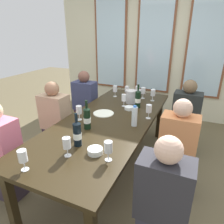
{
  "coord_description": "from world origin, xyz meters",
  "views": [
    {
      "loc": [
        0.94,
        -2.02,
        1.74
      ],
      "look_at": [
        0.0,
        0.1,
        0.79
      ],
      "focal_mm": 32.52,
      "sensor_mm": 36.0,
      "label": 1
    }
  ],
  "objects_px": {
    "dining_table": "(109,124)",
    "wine_glass_2": "(153,93)",
    "wine_bottle_1": "(87,118)",
    "wine_bottle_2": "(77,133)",
    "wine_glass_3": "(79,111)",
    "metal_pitcher": "(131,97)",
    "tasting_bowl_0": "(95,151)",
    "tasting_bowl_1": "(129,108)",
    "wine_glass_0": "(143,91)",
    "white_plate_0": "(104,113)",
    "wine_glass_11": "(115,89)",
    "wine_glass_8": "(127,90)",
    "seated_person_1": "(185,119)",
    "water_bottle": "(134,116)",
    "seated_person_0": "(85,105)",
    "wine_glass_6": "(124,98)",
    "wine_glass_1": "(108,147)",
    "wine_glass_5": "(137,90)",
    "wine_glass_9": "(67,143)",
    "wine_bottle_0": "(138,99)",
    "seated_person_3": "(162,206)",
    "wine_glass_7": "(139,93)",
    "seated_person_4": "(56,123)",
    "seated_person_2": "(3,155)",
    "seated_person_5": "(177,150)"
  },
  "relations": [
    {
      "from": "wine_glass_1",
      "to": "wine_glass_8",
      "type": "bearing_deg",
      "value": 105.1
    },
    {
      "from": "seated_person_2",
      "to": "wine_glass_2",
      "type": "bearing_deg",
      "value": 56.42
    },
    {
      "from": "white_plate_0",
      "to": "metal_pitcher",
      "type": "xyz_separation_m",
      "value": [
        0.18,
        0.53,
        0.09
      ]
    },
    {
      "from": "white_plate_0",
      "to": "wine_glass_11",
      "type": "distance_m",
      "value": 0.74
    },
    {
      "from": "metal_pitcher",
      "to": "water_bottle",
      "type": "bearing_deg",
      "value": -67.93
    },
    {
      "from": "dining_table",
      "to": "metal_pitcher",
      "type": "bearing_deg",
      "value": 85.06
    },
    {
      "from": "wine_glass_3",
      "to": "wine_glass_7",
      "type": "distance_m",
      "value": 1.04
    },
    {
      "from": "wine_glass_6",
      "to": "wine_glass_8",
      "type": "relative_size",
      "value": 1.0
    },
    {
      "from": "wine_glass_3",
      "to": "tasting_bowl_0",
      "type": "bearing_deg",
      "value": -47.13
    },
    {
      "from": "wine_bottle_1",
      "to": "wine_bottle_2",
      "type": "relative_size",
      "value": 1.0
    },
    {
      "from": "wine_glass_2",
      "to": "wine_glass_1",
      "type": "bearing_deg",
      "value": -89.08
    },
    {
      "from": "white_plate_0",
      "to": "wine_glass_1",
      "type": "distance_m",
      "value": 1.0
    },
    {
      "from": "wine_glass_3",
      "to": "tasting_bowl_1",
      "type": "bearing_deg",
      "value": 52.13
    },
    {
      "from": "wine_bottle_2",
      "to": "dining_table",
      "type": "bearing_deg",
      "value": 89.41
    },
    {
      "from": "wine_glass_6",
      "to": "seated_person_1",
      "type": "distance_m",
      "value": 0.96
    },
    {
      "from": "tasting_bowl_0",
      "to": "seated_person_0",
      "type": "height_order",
      "value": "seated_person_0"
    },
    {
      "from": "wine_glass_3",
      "to": "seated_person_2",
      "type": "distance_m",
      "value": 0.92
    },
    {
      "from": "seated_person_0",
      "to": "seated_person_3",
      "type": "xyz_separation_m",
      "value": [
        1.65,
        -1.65,
        0.0
      ]
    },
    {
      "from": "dining_table",
      "to": "wine_glass_3",
      "type": "bearing_deg",
      "value": -151.65
    },
    {
      "from": "wine_glass_9",
      "to": "seated_person_1",
      "type": "relative_size",
      "value": 0.16
    },
    {
      "from": "wine_bottle_1",
      "to": "tasting_bowl_1",
      "type": "distance_m",
      "value": 0.75
    },
    {
      "from": "wine_glass_2",
      "to": "wine_bottle_1",
      "type": "bearing_deg",
      "value": -109.52
    },
    {
      "from": "wine_glass_5",
      "to": "wine_glass_9",
      "type": "distance_m",
      "value": 1.81
    },
    {
      "from": "water_bottle",
      "to": "seated_person_0",
      "type": "xyz_separation_m",
      "value": [
        -1.16,
        0.86,
        -0.33
      ]
    },
    {
      "from": "wine_bottle_0",
      "to": "seated_person_0",
      "type": "distance_m",
      "value": 1.11
    },
    {
      "from": "wine_glass_8",
      "to": "seated_person_1",
      "type": "height_order",
      "value": "seated_person_1"
    },
    {
      "from": "wine_glass_0",
      "to": "wine_glass_9",
      "type": "distance_m",
      "value": 1.77
    },
    {
      "from": "tasting_bowl_0",
      "to": "wine_glass_1",
      "type": "height_order",
      "value": "wine_glass_1"
    },
    {
      "from": "wine_bottle_0",
      "to": "seated_person_5",
      "type": "distance_m",
      "value": 0.89
    },
    {
      "from": "wine_bottle_2",
      "to": "wine_glass_9",
      "type": "height_order",
      "value": "wine_bottle_2"
    },
    {
      "from": "wine_glass_2",
      "to": "wine_glass_6",
      "type": "bearing_deg",
      "value": -127.86
    },
    {
      "from": "tasting_bowl_0",
      "to": "water_bottle",
      "type": "xyz_separation_m",
      "value": [
        0.14,
        0.66,
        0.09
      ]
    },
    {
      "from": "tasting_bowl_0",
      "to": "wine_glass_0",
      "type": "xyz_separation_m",
      "value": [
        -0.04,
        1.63,
        0.09
      ]
    },
    {
      "from": "water_bottle",
      "to": "seated_person_3",
      "type": "relative_size",
      "value": 0.22
    },
    {
      "from": "dining_table",
      "to": "wine_glass_9",
      "type": "bearing_deg",
      "value": -89.5
    },
    {
      "from": "tasting_bowl_0",
      "to": "seated_person_1",
      "type": "xyz_separation_m",
      "value": [
        0.62,
        1.57,
        -0.24
      ]
    },
    {
      "from": "wine_bottle_1",
      "to": "wine_glass_0",
      "type": "height_order",
      "value": "wine_bottle_1"
    },
    {
      "from": "wine_glass_6",
      "to": "seated_person_3",
      "type": "xyz_separation_m",
      "value": [
        0.81,
        -1.32,
        -0.34
      ]
    },
    {
      "from": "wine_glass_2",
      "to": "seated_person_0",
      "type": "relative_size",
      "value": 0.16
    },
    {
      "from": "dining_table",
      "to": "wine_glass_2",
      "type": "bearing_deg",
      "value": 69.73
    },
    {
      "from": "metal_pitcher",
      "to": "water_bottle",
      "type": "distance_m",
      "value": 0.75
    },
    {
      "from": "seated_person_1",
      "to": "seated_person_3",
      "type": "xyz_separation_m",
      "value": [
        0.0,
        -1.7,
        0.0
      ]
    },
    {
      "from": "wine_bottle_0",
      "to": "wine_glass_6",
      "type": "height_order",
      "value": "wine_bottle_0"
    },
    {
      "from": "wine_glass_8",
      "to": "seated_person_0",
      "type": "bearing_deg",
      "value": -173.4
    },
    {
      "from": "wine_glass_0",
      "to": "seated_person_5",
      "type": "bearing_deg",
      "value": -54.92
    },
    {
      "from": "wine_bottle_2",
      "to": "wine_glass_3",
      "type": "bearing_deg",
      "value": 121.13
    },
    {
      "from": "tasting_bowl_0",
      "to": "wine_bottle_2",
      "type": "bearing_deg",
      "value": 165.7
    },
    {
      "from": "wine_bottle_2",
      "to": "water_bottle",
      "type": "bearing_deg",
      "value": 60.36
    },
    {
      "from": "wine_glass_7",
      "to": "seated_person_4",
      "type": "xyz_separation_m",
      "value": [
        -0.95,
        -0.76,
        -0.34
      ]
    },
    {
      "from": "wine_glass_11",
      "to": "wine_glass_3",
      "type": "bearing_deg",
      "value": -91.78
    }
  ]
}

